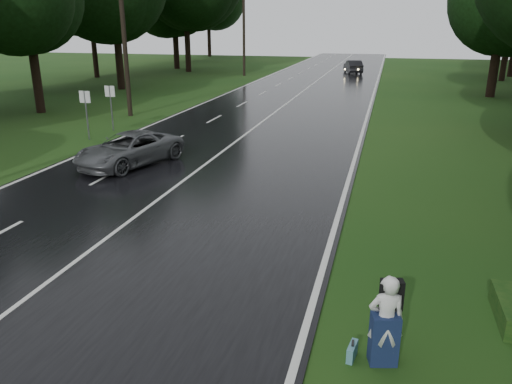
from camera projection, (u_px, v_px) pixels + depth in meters
ground at (37, 292)px, 10.67m from camera, size 160.00×160.00×0.00m
road at (263, 122)px, 28.97m from camera, size 12.00×140.00×0.04m
lane_center at (263, 121)px, 28.96m from camera, size 0.12×140.00×0.01m
grey_car at (129, 149)px, 19.90m from camera, size 3.50×5.07×1.29m
far_car at (353, 67)px, 56.64m from camera, size 2.60×4.64×1.45m
hitchhiker at (386, 323)px, 8.22m from camera, size 0.68×0.64×1.65m
suitcase at (352, 351)px, 8.51m from camera, size 0.18×0.40×0.28m
utility_pole_mid at (131, 116)px, 30.98m from camera, size 1.80×0.28×9.21m
utility_pole_far at (244, 76)px, 54.46m from camera, size 1.80×0.28×10.50m
road_sign_a at (89, 140)px, 24.61m from camera, size 0.57×0.10×2.39m
road_sign_b at (113, 130)px, 26.71m from camera, size 0.57×0.10×2.37m
tree_left_d at (41, 112)px, 32.08m from camera, size 8.40×8.40×13.12m
tree_left_e at (122, 89)px, 43.44m from camera, size 9.56×9.56×14.94m
tree_left_f at (189, 72)px, 58.96m from camera, size 11.46×11.46×17.91m
tree_right_e at (490, 97)px, 38.90m from camera, size 7.76×7.76×12.12m
tree_right_f at (501, 81)px, 49.77m from camera, size 8.31×8.31×12.98m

